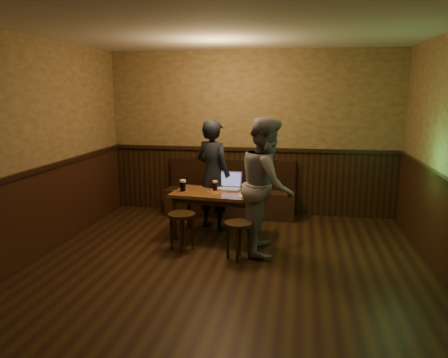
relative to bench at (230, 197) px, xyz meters
name	(u,v)px	position (x,y,z in m)	size (l,w,h in m)	color
room	(224,175)	(0.33, -2.53, 0.89)	(5.04, 6.04, 2.84)	black
bench	(230,197)	(0.00, 0.00, 0.00)	(2.20, 0.50, 0.95)	black
pub_table	(217,198)	(0.00, -1.19, 0.28)	(1.34, 0.86, 0.68)	#5A3419
stool_left	(182,221)	(-0.38, -1.78, 0.09)	(0.43, 0.43, 0.50)	black
stool_right	(239,230)	(0.43, -2.00, 0.08)	(0.38, 0.38, 0.49)	black
pint_left	(183,186)	(-0.50, -1.24, 0.45)	(0.11, 0.11, 0.18)	#B81633
pint_mid	(215,186)	(-0.05, -1.10, 0.44)	(0.10, 0.10, 0.15)	#B81633
pint_right	(244,189)	(0.40, -1.24, 0.44)	(0.09, 0.09, 0.15)	#B81633
laptop	(229,185)	(0.13, -0.95, 0.43)	(0.38, 0.32, 0.26)	silver
menu	(246,196)	(0.43, -1.36, 0.37)	(0.22, 0.15, 0.00)	silver
person_suit	(213,175)	(-0.14, -0.78, 0.54)	(0.62, 0.41, 1.71)	black
person_grey	(267,185)	(0.74, -1.62, 0.59)	(0.87, 0.68, 1.80)	gray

